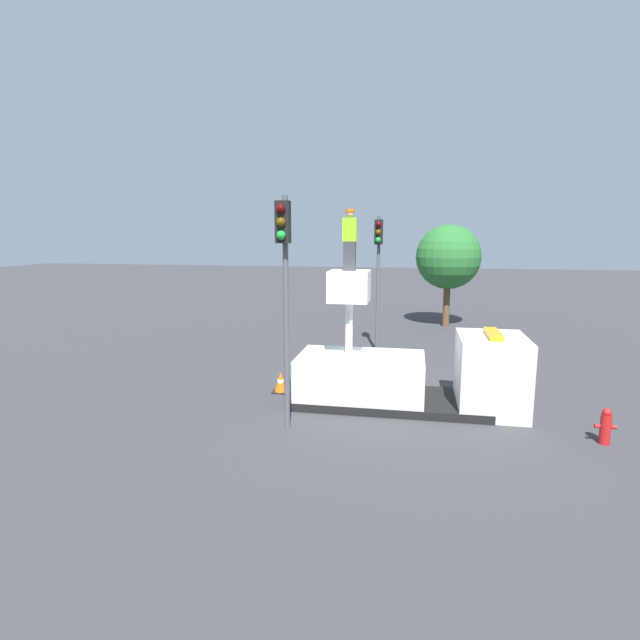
% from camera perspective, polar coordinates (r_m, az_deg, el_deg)
% --- Properties ---
extents(ground_plane, '(120.00, 120.00, 0.00)m').
position_cam_1_polar(ground_plane, '(15.18, 8.13, -9.46)').
color(ground_plane, '#38383A').
extents(bucket_truck, '(6.51, 2.42, 3.94)m').
position_cam_1_polar(bucket_truck, '(14.90, 10.17, -6.24)').
color(bucket_truck, black).
rests_on(bucket_truck, ground).
extents(worker, '(0.40, 0.26, 1.75)m').
position_cam_1_polar(worker, '(14.44, 3.42, 9.13)').
color(worker, '#38383D').
rests_on(worker, bucket_truck).
extents(traffic_light_pole, '(0.34, 0.57, 5.92)m').
position_cam_1_polar(traffic_light_pole, '(12.29, -4.10, 5.95)').
color(traffic_light_pole, '#515156').
rests_on(traffic_light_pole, ground).
extents(traffic_light_across, '(0.34, 0.57, 5.70)m').
position_cam_1_polar(traffic_light_across, '(20.81, 6.67, 7.12)').
color(traffic_light_across, '#515156').
rests_on(traffic_light_across, ground).
extents(fire_hydrant, '(0.49, 0.25, 0.90)m').
position_cam_1_polar(fire_hydrant, '(14.00, 29.84, -10.52)').
color(fire_hydrant, red).
rests_on(fire_hydrant, ground).
extents(traffic_cone_rear, '(0.52, 0.52, 0.67)m').
position_cam_1_polar(traffic_cone_rear, '(16.05, -4.50, -7.12)').
color(traffic_cone_rear, black).
rests_on(traffic_cone_rear, ground).
extents(tree_left_bg, '(3.43, 3.43, 5.47)m').
position_cam_1_polar(tree_left_bg, '(27.60, 14.46, 6.96)').
color(tree_left_bg, brown).
rests_on(tree_left_bg, ground).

